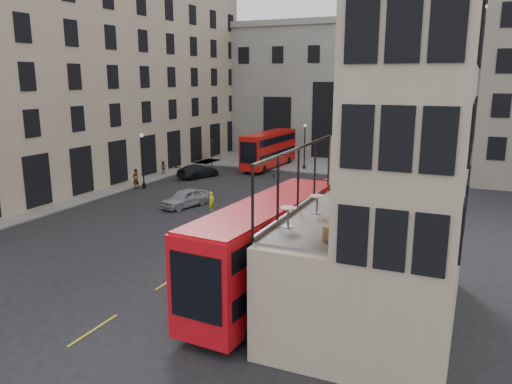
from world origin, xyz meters
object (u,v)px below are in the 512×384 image
at_px(street_lamp_a, 143,164).
at_px(bicycle, 279,192).
at_px(pedestrian_c, 334,162).
at_px(pedestrian_d, 357,168).
at_px(cafe_chair_b, 345,207).
at_px(pedestrian_a, 164,168).
at_px(cafe_chair_a, 331,232).
at_px(car_c, 198,171).
at_px(car_a, 185,198).
at_px(street_lamp_b, 305,149).
at_px(pedestrian_e, 136,179).
at_px(cafe_chair_d, 370,196).
at_px(pedestrian_b, 273,159).
at_px(cafe_table_near, 288,214).
at_px(cafe_chair_c, 344,207).
at_px(cafe_table_mid, 317,201).
at_px(cyclist, 212,201).
at_px(bus_near, 267,245).
at_px(bus_far, 269,148).
at_px(cafe_table_far, 337,186).
at_px(car_b, 318,189).
at_px(traffic_light_near, 274,191).

relative_size(street_lamp_a, bicycle, 3.06).
xyz_separation_m(pedestrian_c, pedestrian_d, (3.45, -2.83, -0.06)).
bearing_deg(cafe_chair_b, pedestrian_a, 137.45).
height_order(bicycle, cafe_chair_a, cafe_chair_a).
xyz_separation_m(car_c, bicycle, (11.38, -5.04, -0.26)).
relative_size(car_a, pedestrian_c, 2.67).
relative_size(street_lamp_b, pedestrian_e, 2.71).
distance_m(street_lamp_a, pedestrian_c, 22.81).
height_order(street_lamp_b, cafe_chair_d, cafe_chair_d).
bearing_deg(bicycle, car_c, 53.81).
bearing_deg(pedestrian_d, pedestrian_b, 70.51).
relative_size(pedestrian_e, cafe_table_near, 2.42).
bearing_deg(cafe_chair_c, pedestrian_b, 116.71).
height_order(pedestrian_a, cafe_chair_d, cafe_chair_d).
bearing_deg(cafe_table_mid, cyclist, 133.62).
bearing_deg(bus_near, car_c, 126.64).
height_order(pedestrian_a, pedestrian_c, pedestrian_c).
height_order(pedestrian_b, cafe_table_near, cafe_table_near).
xyz_separation_m(bus_far, car_c, (-4.71, -8.58, -1.68)).
bearing_deg(cafe_chair_a, cafe_table_near, 156.66).
bearing_deg(pedestrian_c, cafe_table_mid, 100.68).
bearing_deg(pedestrian_b, bus_far, -132.14).
xyz_separation_m(bus_near, cafe_table_far, (2.46, 3.15, 2.47)).
relative_size(cafe_table_near, cafe_chair_a, 0.88).
relative_size(pedestrian_a, cafe_chair_b, 1.65).
distance_m(car_a, pedestrian_b, 20.99).
bearing_deg(bus_far, pedestrian_b, 83.98).
relative_size(street_lamp_a, car_a, 1.21).
bearing_deg(bus_far, cafe_chair_d, -59.46).
height_order(street_lamp_b, cafe_chair_c, cafe_chair_c).
height_order(bus_near, car_b, bus_near).
bearing_deg(bus_near, traffic_light_near, 110.62).
bearing_deg(cafe_chair_d, pedestrian_b, 119.54).
height_order(car_a, pedestrian_a, pedestrian_a).
distance_m(car_b, cafe_table_near, 24.92).
height_order(cyclist, cafe_chair_c, cafe_chair_c).
distance_m(car_a, car_c, 12.57).
bearing_deg(traffic_light_near, cafe_chair_a, -61.18).
bearing_deg(car_c, pedestrian_b, -96.38).
xyz_separation_m(traffic_light_near, pedestrian_e, (-16.54, 5.45, -1.44)).
bearing_deg(cafe_table_near, car_c, 126.64).
bearing_deg(pedestrian_c, bus_far, 15.94).
bearing_deg(pedestrian_a, street_lamp_a, -88.56).
distance_m(car_b, pedestrian_d, 12.02).
xyz_separation_m(pedestrian_a, cafe_table_mid, (24.96, -24.48, 4.35)).
distance_m(street_lamp_a, car_c, 7.35).
bearing_deg(pedestrian_e, cafe_chair_c, 62.75).
distance_m(cafe_table_far, cafe_chair_c, 3.10).
distance_m(car_a, pedestrian_e, 8.92).
height_order(cafe_table_far, cafe_chair_b, cafe_chair_b).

